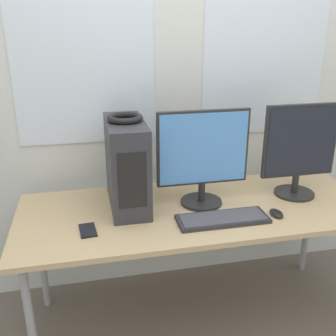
# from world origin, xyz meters

# --- Properties ---
(wall_back) EXTENTS (8.00, 0.07, 2.70)m
(wall_back) POSITION_xyz_m (0.00, 0.89, 1.35)
(wall_back) COLOR silver
(wall_back) RESTS_ON ground_plane
(desk) EXTENTS (1.93, 0.76, 0.74)m
(desk) POSITION_xyz_m (0.00, 0.38, 0.68)
(desk) COLOR tan
(desk) RESTS_ON ground_plane
(pc_tower) EXTENTS (0.20, 0.47, 0.47)m
(pc_tower) POSITION_xyz_m (-0.37, 0.49, 0.97)
(pc_tower) COLOR #2D2D33
(pc_tower) RESTS_ON desk
(headphones) EXTENTS (0.18, 0.18, 0.03)m
(headphones) POSITION_xyz_m (-0.37, 0.49, 1.22)
(headphones) COLOR black
(headphones) RESTS_ON pc_tower
(monitor_main) EXTENTS (0.50, 0.23, 0.53)m
(monitor_main) POSITION_xyz_m (0.03, 0.42, 1.02)
(monitor_main) COLOR black
(monitor_main) RESTS_ON desk
(monitor_right_near) EXTENTS (0.43, 0.23, 0.53)m
(monitor_right_near) POSITION_xyz_m (0.59, 0.42, 1.02)
(monitor_right_near) COLOR black
(monitor_right_near) RESTS_ON desk
(keyboard) EXTENTS (0.47, 0.17, 0.02)m
(keyboard) POSITION_xyz_m (0.08, 0.20, 0.75)
(keyboard) COLOR #28282D
(keyboard) RESTS_ON desk
(mouse) EXTENTS (0.06, 0.10, 0.03)m
(mouse) POSITION_xyz_m (0.37, 0.20, 0.75)
(mouse) COLOR black
(mouse) RESTS_ON desk
(cell_phone) EXTENTS (0.09, 0.14, 0.01)m
(cell_phone) POSITION_xyz_m (-0.60, 0.24, 0.74)
(cell_phone) COLOR black
(cell_phone) RESTS_ON desk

